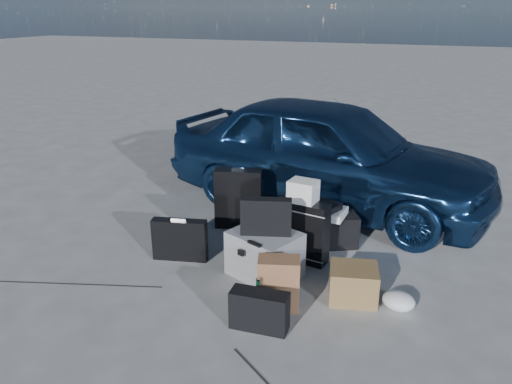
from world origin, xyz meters
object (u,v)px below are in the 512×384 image
duffel_bag (324,231)px  green_bottle (258,299)px  suitcase_left (238,198)px  cardboard_box (353,283)px  car (327,153)px  briefcase (180,240)px  pelican_case (265,254)px  suitcase_right (302,231)px

duffel_bag → green_bottle: bearing=-124.2°
suitcase_left → cardboard_box: bearing=-51.2°
car → suitcase_left: car is taller
briefcase → duffel_bag: 1.41m
pelican_case → suitcase_right: suitcase_right is taller
suitcase_left → duffel_bag: (0.97, -0.11, -0.16)m
pelican_case → suitcase_right: size_ratio=0.96×
briefcase → green_bottle: 1.18m
briefcase → green_bottle: bearing=-44.4°
briefcase → cardboard_box: briefcase is taller
suitcase_right → cardboard_box: size_ratio=1.54×
duffel_bag → cardboard_box: (0.46, -0.85, -0.02)m
suitcase_left → suitcase_right: size_ratio=1.10×
cardboard_box → green_bottle: bearing=-140.3°
cardboard_box → car: bearing=110.7°
duffel_bag → pelican_case: bearing=-141.9°
cardboard_box → green_bottle: size_ratio=1.19×
pelican_case → duffel_bag: size_ratio=0.86×
pelican_case → cardboard_box: 0.81m
car → briefcase: 2.11m
car → cardboard_box: (0.73, -1.93, -0.50)m
car → suitcase_left: size_ratio=5.89×
briefcase → duffel_bag: size_ratio=0.79×
cardboard_box → green_bottle: green_bottle is taller
duffel_bag → briefcase: bearing=-174.4°
car → cardboard_box: car is taller
suitcase_left → cardboard_box: 1.74m
car → pelican_case: size_ratio=6.77×
car → briefcase: size_ratio=7.40×
car → cardboard_box: size_ratio=9.99×
car → duffel_bag: size_ratio=5.84×
briefcase → cardboard_box: bearing=-16.9°
car → suitcase_right: (0.15, -1.44, -0.35)m
duffel_bag → car: bearing=76.1°
car → suitcase_right: bearing=-164.4°
suitcase_left → green_bottle: 1.70m
car → suitcase_right: size_ratio=6.49×
briefcase → car: bearing=49.8°
pelican_case → suitcase_right: bearing=81.6°
duffel_bag → cardboard_box: size_ratio=1.71×
briefcase → suitcase_left: bearing=63.0°
suitcase_left → duffel_bag: suitcase_left is taller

